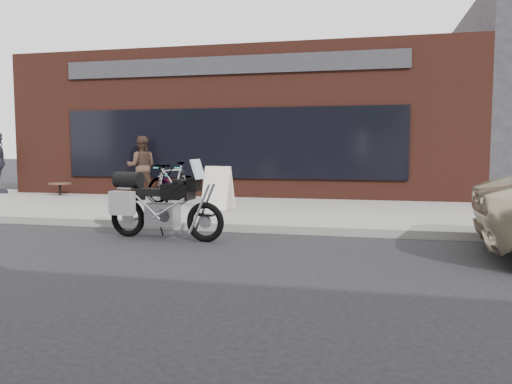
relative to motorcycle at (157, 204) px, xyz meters
name	(u,v)px	position (x,y,z in m)	size (l,w,h in m)	color
ground	(176,296)	(1.57, -3.07, -0.60)	(120.00, 120.00, 0.00)	black
near_sidewalk	(285,210)	(1.57, 3.93, -0.52)	(44.00, 6.00, 0.15)	gray
storefront	(264,130)	(-0.43, 10.91, 1.65)	(14.00, 10.07, 4.50)	#4C2118
motorcycle	(157,204)	(0.00, 0.00, 0.00)	(2.18, 0.70, 1.38)	black
bicycle_front	(166,185)	(-1.48, 3.89, 0.03)	(0.63, 1.81, 0.95)	gray
bicycle_rear	(173,182)	(-1.43, 4.26, 0.08)	(0.49, 1.74, 1.05)	gray
sandwich_sign	(218,188)	(0.18, 2.98, 0.05)	(0.69, 0.65, 1.00)	white
cafe_table	(60,184)	(-5.46, 5.27, -0.10)	(0.66, 0.66, 0.38)	black
cafe_patron_left	(142,166)	(-2.93, 5.53, 0.44)	(0.86, 0.67, 1.76)	#452F25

